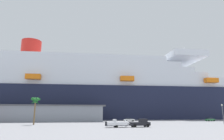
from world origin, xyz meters
The scene contains 9 objects.
ground_plane centered at (0.00, 30.00, 0.00)m, with size 600.00×600.00×0.00m, color gray.
cruise_ship centered at (-19.59, 59.98, 16.67)m, with size 271.03×43.76×56.10m.
terminal_building centered at (-41.93, 27.34, 3.67)m, with size 64.42×21.86×7.30m.
pickup_truck centered at (-4.20, -17.22, 1.04)m, with size 5.78×2.74×2.20m.
small_boat_on_trailer centered at (-10.31, -17.85, 0.96)m, with size 7.66×2.49×2.15m.
palm_tree centered at (-35.59, -1.56, 7.28)m, with size 3.25×3.39×9.00m.
street_lamp centered at (30.90, -4.34, 4.62)m, with size 0.56×0.56×6.95m.
parked_car_green_wagon centered at (40.43, 17.57, 0.83)m, with size 4.32×2.24×1.58m.
parked_car_white_van centered at (1.43, 19.87, 0.84)m, with size 4.84×2.35×1.58m.
Camera 1 is at (-20.54, -72.01, 3.68)m, focal length 32.05 mm.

